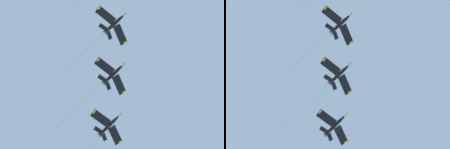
# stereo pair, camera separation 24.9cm
# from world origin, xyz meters

# --- Properties ---
(jet_second) EXTENTS (19.99, 32.35, 19.64)m
(jet_second) POSITION_xyz_m (-2.96, -15.00, 143.66)
(jet_second) COLOR black
(jet_third) EXTENTS (19.97, 37.98, 22.20)m
(jet_third) POSITION_xyz_m (-17.42, -30.98, 135.53)
(jet_third) COLOR black
(jet_fourth) EXTENTS (19.98, 38.48, 21.82)m
(jet_fourth) POSITION_xyz_m (-31.81, -44.07, 129.18)
(jet_fourth) COLOR black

